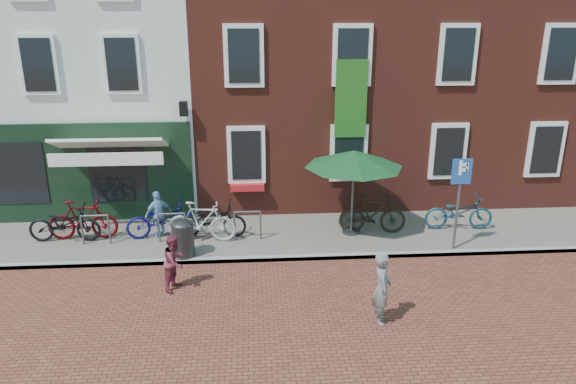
{
  "coord_description": "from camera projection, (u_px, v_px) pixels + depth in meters",
  "views": [
    {
      "loc": [
        0.65,
        -12.22,
        6.05
      ],
      "look_at": [
        1.56,
        0.77,
        1.58
      ],
      "focal_mm": 33.56,
      "sensor_mm": 36.0,
      "label": 1
    }
  ],
  "objects": [
    {
      "name": "bicycle_6",
      "position": [
        459.0,
        212.0,
        15.13
      ],
      "size": [
        1.94,
        0.78,
        1.0
      ],
      "primitive_type": "imported",
      "rotation": [
        0.0,
        0.0,
        1.51
      ],
      "color": "#133A4C",
      "rests_on": "sidewalk"
    },
    {
      "name": "bicycle_4",
      "position": [
        211.0,
        220.0,
        14.58
      ],
      "size": [
        1.93,
        0.76,
        1.0
      ],
      "primitive_type": "imported",
      "rotation": [
        0.0,
        0.0,
        1.52
      ],
      "color": "black",
      "rests_on": "sidewalk"
    },
    {
      "name": "building_brick_right",
      "position": [
        458.0,
        39.0,
        18.96
      ],
      "size": [
        6.0,
        8.0,
        10.0
      ],
      "primitive_type": "cube",
      "color": "maroon",
      "rests_on": "ground"
    },
    {
      "name": "bicycle_1",
      "position": [
        83.0,
        220.0,
        14.43
      ],
      "size": [
        1.85,
        0.56,
        1.11
      ],
      "primitive_type": "imported",
      "rotation": [
        0.0,
        0.0,
        1.59
      ],
      "color": "#53050B",
      "rests_on": "sidewalk"
    },
    {
      "name": "parking_sign",
      "position": [
        460.0,
        188.0,
        13.49
      ],
      "size": [
        0.5,
        0.08,
        2.43
      ],
      "color": "#4C4C4F",
      "rests_on": "sidewalk"
    },
    {
      "name": "bicycle_3",
      "position": [
        202.0,
        222.0,
        14.33
      ],
      "size": [
        1.9,
        0.78,
        1.11
      ],
      "primitive_type": "imported",
      "rotation": [
        0.0,
        0.0,
        1.43
      ],
      "color": "#ACACAF",
      "rests_on": "sidewalk"
    },
    {
      "name": "bicycle_0",
      "position": [
        64.0,
        224.0,
        14.32
      ],
      "size": [
        1.92,
        0.72,
        1.0
      ],
      "primitive_type": "imported",
      "rotation": [
        0.0,
        0.0,
        1.54
      ],
      "color": "black",
      "rests_on": "sidewalk"
    },
    {
      "name": "building_brick_mid",
      "position": [
        288.0,
        40.0,
        18.56
      ],
      "size": [
        6.0,
        8.0,
        10.0
      ],
      "primitive_type": "cube",
      "color": "maroon",
      "rests_on": "ground"
    },
    {
      "name": "litter_bin",
      "position": [
        183.0,
        236.0,
        13.45
      ],
      "size": [
        0.56,
        0.56,
        1.03
      ],
      "color": "#2F2F31",
      "rests_on": "sidewalk"
    },
    {
      "name": "parasol",
      "position": [
        354.0,
        156.0,
        14.3
      ],
      "size": [
        2.67,
        2.67,
        2.47
      ],
      "color": "#4C4C4F",
      "rests_on": "sidewalk"
    },
    {
      "name": "cafe_person",
      "position": [
        158.0,
        214.0,
        14.56
      ],
      "size": [
        0.82,
        0.68,
        1.31
      ],
      "primitive_type": "imported",
      "rotation": [
        0.0,
        0.0,
        3.72
      ],
      "color": "#81AADA",
      "rests_on": "sidewalk"
    },
    {
      "name": "ground",
      "position": [
        228.0,
        263.0,
        13.45
      ],
      "size": [
        80.0,
        80.0,
        0.0
      ],
      "primitive_type": "plane",
      "color": "brown"
    },
    {
      "name": "bicycle_5",
      "position": [
        372.0,
        214.0,
        14.86
      ],
      "size": [
        1.89,
        0.72,
        1.11
      ],
      "primitive_type": "imported",
      "rotation": [
        0.0,
        0.0,
        1.46
      ],
      "color": "black",
      "rests_on": "sidewalk"
    },
    {
      "name": "boy",
      "position": [
        175.0,
        262.0,
        12.05
      ],
      "size": [
        0.7,
        0.78,
        1.31
      ],
      "primitive_type": "imported",
      "rotation": [
        0.0,
        0.0,
        1.17
      ],
      "color": "maroon",
      "rests_on": "ground"
    },
    {
      "name": "woman",
      "position": [
        382.0,
        288.0,
        10.71
      ],
      "size": [
        0.42,
        0.59,
        1.52
      ],
      "primitive_type": "imported",
      "rotation": [
        0.0,
        0.0,
        1.46
      ],
      "color": "slate",
      "rests_on": "ground"
    },
    {
      "name": "bicycle_2",
      "position": [
        162.0,
        219.0,
        14.62
      ],
      "size": [
        1.99,
        1.03,
        1.0
      ],
      "primitive_type": "imported",
      "rotation": [
        0.0,
        0.0,
        1.77
      ],
      "color": "#0E0A53",
      "rests_on": "sidewalk"
    },
    {
      "name": "building_stucco",
      "position": [
        83.0,
        56.0,
        18.26
      ],
      "size": [
        8.0,
        8.0,
        9.0
      ],
      "primitive_type": "cube",
      "color": "silver",
      "rests_on": "ground"
    },
    {
      "name": "sidewalk",
      "position": [
        266.0,
        236.0,
        14.91
      ],
      "size": [
        24.0,
        3.0,
        0.1
      ],
      "primitive_type": "cube",
      "color": "slate",
      "rests_on": "ground"
    }
  ]
}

